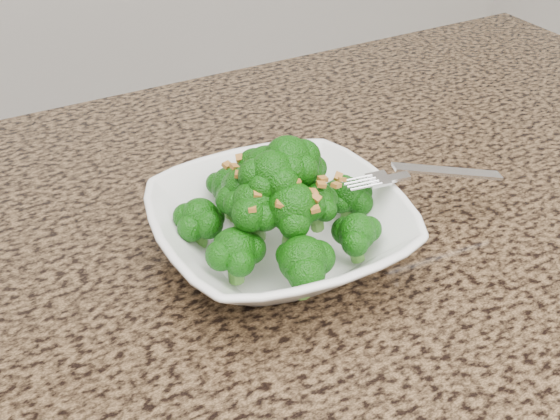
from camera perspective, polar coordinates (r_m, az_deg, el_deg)
granite_counter at (r=0.54m, az=-8.96°, el=-16.25°), size 1.64×1.04×0.03m
bowl at (r=0.63m, az=-0.00°, el=-1.66°), size 0.24×0.24×0.06m
broccoli_pile at (r=0.60m, az=0.00°, el=3.40°), size 0.20×0.20×0.07m
garlic_topping at (r=0.58m, az=-0.00°, el=6.84°), size 0.12×0.12×0.01m
fork at (r=0.65m, az=9.79°, el=2.71°), size 0.19×0.08×0.01m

